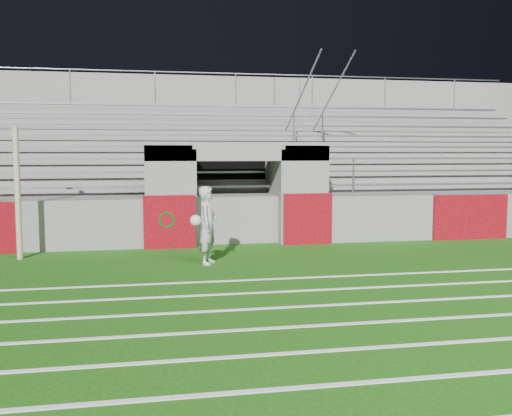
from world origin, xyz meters
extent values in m
plane|color=#174D0C|center=(0.00, 0.00, 0.00)|extent=(90.00, 90.00, 0.00)
cylinder|color=#BCA78C|center=(-5.21, 2.14, 1.50)|extent=(0.13, 0.13, 3.00)
cube|color=white|center=(0.00, -6.00, 0.01)|extent=(28.00, 0.09, 0.01)
cube|color=white|center=(0.00, -5.00, 0.01)|extent=(28.00, 0.09, 0.01)
cube|color=white|center=(0.00, -4.00, 0.01)|extent=(28.00, 0.09, 0.01)
cube|color=white|center=(0.00, -3.00, 0.01)|extent=(28.00, 0.09, 0.01)
cube|color=white|center=(0.00, -2.00, 0.01)|extent=(28.00, 0.09, 0.01)
cube|color=white|center=(0.00, -1.00, 0.01)|extent=(28.00, 0.09, 0.01)
cube|color=slate|center=(7.70, 3.17, 0.62)|extent=(10.60, 0.35, 1.25)
cube|color=slate|center=(-1.80, 3.50, 1.30)|extent=(1.20, 1.00, 2.60)
cube|color=slate|center=(1.80, 3.50, 1.30)|extent=(1.20, 1.00, 2.60)
cube|color=black|center=(0.00, 5.20, 1.25)|extent=(2.60, 0.20, 2.50)
cube|color=slate|center=(-1.15, 4.10, 1.25)|extent=(0.10, 2.20, 2.50)
cube|color=slate|center=(1.15, 4.10, 1.25)|extent=(0.10, 2.20, 2.50)
cube|color=slate|center=(0.00, 3.50, 2.40)|extent=(4.80, 1.00, 0.40)
cube|color=slate|center=(0.00, 7.35, 1.15)|extent=(26.00, 8.00, 0.20)
cube|color=slate|center=(0.00, 7.35, 0.53)|extent=(26.00, 8.00, 1.05)
cube|color=#620810|center=(-1.80, 2.94, 0.68)|extent=(1.30, 0.15, 1.35)
cube|color=#620810|center=(1.80, 2.94, 0.68)|extent=(1.30, 0.15, 1.35)
cube|color=#620810|center=(6.50, 2.94, 0.62)|extent=(2.20, 0.15, 1.25)
cube|color=gray|center=(0.00, 4.43, 1.47)|extent=(23.00, 0.28, 0.06)
cube|color=slate|center=(0.00, 5.28, 1.44)|extent=(24.00, 0.75, 0.38)
cube|color=gray|center=(0.00, 5.18, 1.85)|extent=(23.00, 0.28, 0.06)
cube|color=slate|center=(0.00, 6.03, 1.63)|extent=(24.00, 0.75, 0.76)
cube|color=gray|center=(0.00, 5.93, 2.23)|extent=(23.00, 0.28, 0.06)
cube|color=slate|center=(0.00, 6.78, 1.82)|extent=(24.00, 0.75, 1.14)
cube|color=gray|center=(0.00, 6.68, 2.61)|extent=(23.00, 0.28, 0.06)
cube|color=slate|center=(0.00, 7.53, 2.01)|extent=(24.00, 0.75, 1.52)
cube|color=gray|center=(0.00, 7.43, 2.99)|extent=(23.00, 0.28, 0.06)
cube|color=slate|center=(0.00, 8.28, 2.20)|extent=(24.00, 0.75, 1.90)
cube|color=gray|center=(0.00, 8.18, 3.37)|extent=(23.00, 0.28, 0.06)
cube|color=slate|center=(0.00, 9.03, 2.39)|extent=(24.00, 0.75, 2.28)
cube|color=gray|center=(0.00, 8.93, 3.75)|extent=(23.00, 0.28, 0.06)
cube|color=slate|center=(0.00, 9.78, 2.58)|extent=(24.00, 0.75, 2.66)
cube|color=gray|center=(0.00, 9.68, 4.13)|extent=(23.00, 0.28, 0.06)
cube|color=slate|center=(0.00, 10.45, 2.65)|extent=(26.00, 0.60, 5.29)
cylinder|color=#A5A8AD|center=(2.50, 4.15, 1.75)|extent=(0.05, 0.05, 1.00)
cylinder|color=#A5A8AD|center=(2.50, 7.15, 3.27)|extent=(0.05, 0.05, 1.00)
cylinder|color=#A5A8AD|center=(2.50, 10.15, 4.79)|extent=(0.05, 0.05, 1.00)
cylinder|color=#A5A8AD|center=(2.50, 7.15, 3.77)|extent=(0.05, 6.02, 3.08)
cylinder|color=#A5A8AD|center=(3.50, 4.15, 1.75)|extent=(0.05, 0.05, 1.00)
cylinder|color=#A5A8AD|center=(3.50, 7.15, 3.27)|extent=(0.05, 0.05, 1.00)
cylinder|color=#A5A8AD|center=(3.50, 10.15, 4.79)|extent=(0.05, 0.05, 1.00)
cylinder|color=#A5A8AD|center=(3.50, 7.15, 3.77)|extent=(0.05, 6.02, 3.08)
cylinder|color=#A5A8AD|center=(-5.00, 10.15, 4.84)|extent=(0.05, 0.05, 1.10)
cylinder|color=#A5A8AD|center=(-2.00, 10.15, 4.84)|extent=(0.05, 0.05, 1.10)
cylinder|color=#A5A8AD|center=(1.00, 10.15, 4.84)|extent=(0.05, 0.05, 1.10)
cylinder|color=#A5A8AD|center=(4.00, 10.15, 4.84)|extent=(0.05, 0.05, 1.10)
cylinder|color=#A5A8AD|center=(7.00, 10.15, 4.84)|extent=(0.05, 0.05, 1.10)
cylinder|color=#A5A8AD|center=(10.00, 10.15, 4.84)|extent=(0.05, 0.05, 1.10)
cylinder|color=#A5A8AD|center=(0.00, 10.15, 5.39)|extent=(24.00, 0.05, 0.05)
imported|color=#AFB3B9|center=(-1.05, 0.76, 0.85)|extent=(0.60, 0.72, 1.69)
sphere|color=white|center=(-1.33, 0.63, 0.97)|extent=(0.24, 0.24, 0.24)
torus|color=#0C3D0F|center=(-1.87, 2.95, 0.73)|extent=(0.54, 0.10, 0.54)
torus|color=#0D4410|center=(-1.87, 2.90, 0.73)|extent=(0.45, 0.09, 0.45)
camera|label=1|loc=(-2.31, -11.45, 2.40)|focal=40.00mm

